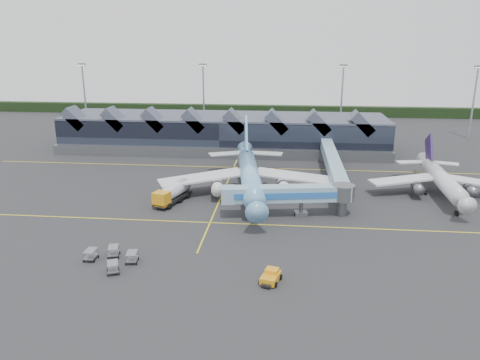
# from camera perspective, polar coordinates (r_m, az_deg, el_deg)

# --- Properties ---
(ground) EXTENTS (260.00, 260.00, 0.00)m
(ground) POSITION_cam_1_polar(r_m,az_deg,el_deg) (88.23, -2.83, -3.26)
(ground) COLOR #262729
(ground) RESTS_ON ground
(taxi_stripes) EXTENTS (120.00, 60.00, 0.01)m
(taxi_stripes) POSITION_cam_1_polar(r_m,az_deg,el_deg) (97.57, -1.97, -1.24)
(taxi_stripes) COLOR yellow
(taxi_stripes) RESTS_ON ground
(tree_line_far) EXTENTS (260.00, 4.00, 4.00)m
(tree_line_far) POSITION_cam_1_polar(r_m,az_deg,el_deg) (194.35, 1.99, 8.52)
(tree_line_far) COLOR black
(tree_line_far) RESTS_ON ground
(terminal) EXTENTS (90.00, 22.25, 12.52)m
(terminal) POSITION_cam_1_polar(r_m,az_deg,el_deg) (132.88, -2.01, 5.84)
(terminal) COLOR black
(terminal) RESTS_ON ground
(light_masts) EXTENTS (132.40, 42.56, 22.45)m
(light_masts) POSITION_cam_1_polar(r_m,az_deg,el_deg) (145.99, 9.13, 9.67)
(light_masts) COLOR gray
(light_masts) RESTS_ON ground
(main_airliner) EXTENTS (37.18, 43.10, 13.85)m
(main_airliner) POSITION_cam_1_polar(r_m,az_deg,el_deg) (94.67, 1.17, 0.77)
(main_airliner) COLOR #5E86C0
(main_airliner) RESTS_ON ground
(regional_jet) EXTENTS (28.79, 31.32, 10.77)m
(regional_jet) POSITION_cam_1_polar(r_m,az_deg,el_deg) (101.97, 23.32, 0.16)
(regional_jet) COLOR silver
(regional_jet) RESTS_ON ground
(jet_bridge) EXTENTS (23.53, 6.98, 5.75)m
(jet_bridge) POSITION_cam_1_polar(r_m,az_deg,el_deg) (82.78, 6.85, -1.75)
(jet_bridge) COLOR #75A7C4
(jet_bridge) RESTS_ON ground
(fuel_truck) EXTENTS (5.81, 10.88, 3.67)m
(fuel_truck) POSITION_cam_1_polar(r_m,az_deg,el_deg) (90.74, -8.10, -1.46)
(fuel_truck) COLOR black
(fuel_truck) RESTS_ON ground
(pushback_tug) EXTENTS (3.07, 4.03, 1.64)m
(pushback_tug) POSITION_cam_1_polar(r_m,az_deg,el_deg) (62.10, 3.77, -11.67)
(pushback_tug) COLOR orange
(pushback_tug) RESTS_ON ground
(baggage_carts) EXTENTS (7.67, 7.37, 1.55)m
(baggage_carts) POSITION_cam_1_polar(r_m,az_deg,el_deg) (69.06, -15.30, -9.06)
(baggage_carts) COLOR gray
(baggage_carts) RESTS_ON ground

